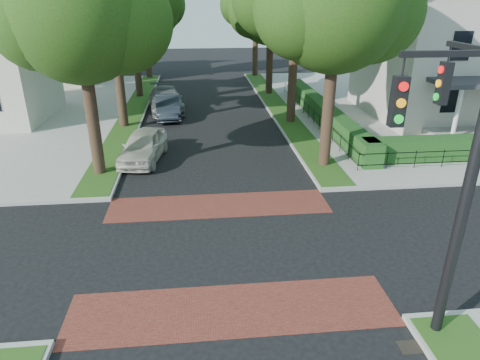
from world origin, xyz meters
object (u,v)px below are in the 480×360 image
parked_car_front (143,146)px  parked_car_rear (166,100)px  traffic_signal (460,159)px  parked_car_middle (167,107)px

parked_car_front → parked_car_rear: 10.43m
traffic_signal → parked_car_front: size_ratio=1.73×
parked_car_rear → parked_car_front: bearing=-100.7°
traffic_signal → parked_car_front: (-8.48, 13.28, -3.92)m
parked_car_rear → traffic_signal: bearing=-79.1°
parked_car_middle → parked_car_front: bearing=-100.9°
parked_car_middle → traffic_signal: bearing=-76.2°
traffic_signal → parked_car_rear: (-7.90, 23.69, -3.87)m
parked_car_front → parked_car_middle: size_ratio=1.00×
traffic_signal → parked_car_rear: bearing=108.5°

